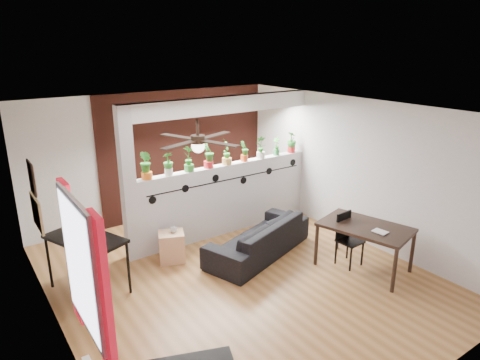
% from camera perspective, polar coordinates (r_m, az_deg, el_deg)
% --- Properties ---
extents(room_shell, '(6.30, 7.10, 2.90)m').
position_cam_1_polar(room_shell, '(6.35, -0.39, -2.46)').
color(room_shell, brown).
rests_on(room_shell, ground).
extents(partition_wall, '(3.60, 0.18, 1.35)m').
position_cam_1_polar(partition_wall, '(8.15, -1.71, -2.45)').
color(partition_wall, '#BCBCC1').
rests_on(partition_wall, ground).
extents(ceiling_header, '(3.60, 0.18, 0.30)m').
position_cam_1_polar(ceiling_header, '(7.71, -1.83, 10.01)').
color(ceiling_header, silver).
rests_on(ceiling_header, room_shell).
extents(pier_column, '(0.22, 0.20, 2.60)m').
position_cam_1_polar(pier_column, '(7.14, -14.68, -0.71)').
color(pier_column, '#BCBCC1').
rests_on(pier_column, ground).
extents(brick_panel, '(3.90, 0.05, 2.60)m').
position_cam_1_polar(brick_panel, '(9.18, -6.78, 3.85)').
color(brick_panel, '#9D3D2D').
rests_on(brick_panel, ground).
extents(vine_decal, '(3.31, 0.01, 0.30)m').
position_cam_1_polar(vine_decal, '(7.94, -1.35, 0.09)').
color(vine_decal, black).
rests_on(vine_decal, partition_wall).
extents(window_assembly, '(0.09, 1.30, 1.55)m').
position_cam_1_polar(window_assembly, '(4.29, -20.24, -11.07)').
color(window_assembly, white).
rests_on(window_assembly, room_shell).
extents(corkboard, '(0.03, 0.60, 0.45)m').
position_cam_1_polar(corkboard, '(6.29, -25.47, -3.98)').
color(corkboard, '#977548').
rests_on(corkboard, room_shell).
extents(framed_art, '(0.03, 0.34, 0.44)m').
position_cam_1_polar(framed_art, '(6.09, -26.02, 0.25)').
color(framed_art, '#8C7259').
rests_on(framed_art, room_shell).
extents(ceiling_fan, '(1.19, 1.19, 0.43)m').
position_cam_1_polar(ceiling_fan, '(5.41, -5.63, 5.07)').
color(ceiling_fan, black).
rests_on(ceiling_fan, room_shell).
extents(potted_plant_0, '(0.25, 0.29, 0.49)m').
position_cam_1_polar(potted_plant_0, '(7.17, -12.41, 2.08)').
color(potted_plant_0, orange).
rests_on(potted_plant_0, partition_wall).
extents(potted_plant_1, '(0.20, 0.17, 0.40)m').
position_cam_1_polar(potted_plant_1, '(7.33, -9.55, 2.25)').
color(potted_plant_1, white).
rests_on(potted_plant_1, partition_wall).
extents(potted_plant_2, '(0.30, 0.31, 0.47)m').
position_cam_1_polar(potted_plant_2, '(7.49, -6.84, 2.99)').
color(potted_plant_2, '#327F2E').
rests_on(potted_plant_2, partition_wall).
extents(potted_plant_3, '(0.25, 0.20, 0.47)m').
position_cam_1_polar(potted_plant_3, '(7.68, -4.24, 3.44)').
color(potted_plant_3, red).
rests_on(potted_plant_3, partition_wall).
extents(potted_plant_4, '(0.31, 0.32, 0.48)m').
position_cam_1_polar(potted_plant_4, '(7.88, -1.77, 3.89)').
color(potted_plant_4, gold).
rests_on(potted_plant_4, partition_wall).
extents(potted_plant_5, '(0.22, 0.19, 0.39)m').
position_cam_1_polar(potted_plant_5, '(8.10, 0.58, 3.96)').
color(potted_plant_5, '#C84217').
rests_on(potted_plant_5, partition_wall).
extents(potted_plant_6, '(0.28, 0.26, 0.45)m').
position_cam_1_polar(potted_plant_6, '(8.32, 2.81, 4.53)').
color(potted_plant_6, white).
rests_on(potted_plant_6, partition_wall).
extents(potted_plant_7, '(0.19, 0.21, 0.36)m').
position_cam_1_polar(potted_plant_7, '(8.57, 4.90, 4.59)').
color(potted_plant_7, '#2F8140').
rests_on(potted_plant_7, partition_wall).
extents(potted_plant_8, '(0.20, 0.24, 0.43)m').
position_cam_1_polar(potted_plant_8, '(8.82, 6.90, 5.12)').
color(potted_plant_8, red).
rests_on(potted_plant_8, partition_wall).
extents(sofa, '(2.17, 1.39, 0.59)m').
position_cam_1_polar(sofa, '(7.44, 2.47, -7.71)').
color(sofa, black).
rests_on(sofa, ground).
extents(cube_shelf, '(0.52, 0.50, 0.51)m').
position_cam_1_polar(cube_shelf, '(7.31, -9.10, -8.77)').
color(cube_shelf, tan).
rests_on(cube_shelf, ground).
extents(cup, '(0.14, 0.14, 0.09)m').
position_cam_1_polar(cup, '(7.21, -8.86, -6.55)').
color(cup, gray).
rests_on(cup, cube_shelf).
extents(computer_desk, '(1.01, 1.32, 0.85)m').
position_cam_1_polar(computer_desk, '(6.57, -19.91, -7.86)').
color(computer_desk, black).
rests_on(computer_desk, ground).
extents(monitor, '(0.32, 0.09, 0.18)m').
position_cam_1_polar(monitor, '(6.64, -20.41, -6.03)').
color(monitor, black).
rests_on(monitor, computer_desk).
extents(office_chair, '(0.46, 0.46, 0.89)m').
position_cam_1_polar(office_chair, '(6.67, -19.76, -11.11)').
color(office_chair, black).
rests_on(office_chair, ground).
extents(dining_table, '(1.17, 1.54, 0.75)m').
position_cam_1_polar(dining_table, '(7.09, 16.36, -6.46)').
color(dining_table, black).
rests_on(dining_table, ground).
extents(book, '(0.18, 0.23, 0.02)m').
position_cam_1_polar(book, '(6.82, 17.83, -6.78)').
color(book, gray).
rests_on(book, dining_table).
extents(folding_chair, '(0.38, 0.38, 0.88)m').
position_cam_1_polar(folding_chair, '(7.25, 14.01, -7.00)').
color(folding_chair, black).
rests_on(folding_chair, ground).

